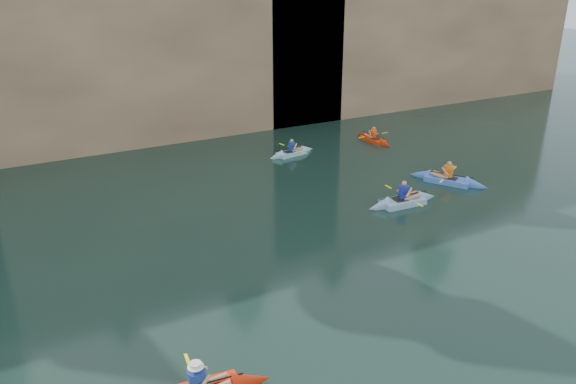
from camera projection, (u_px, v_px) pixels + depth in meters
name	position (u px, v px, depth m)	size (l,w,h in m)	color
cliff	(85.00, 24.00, 35.63)	(70.00, 16.00, 12.00)	tan
cliff_slab_center	(148.00, 40.00, 30.59)	(24.00, 2.40, 11.40)	tan
cliff_slab_east	(428.00, 35.00, 39.75)	(26.00, 2.40, 9.84)	tan
sea_cave_center	(44.00, 129.00, 28.93)	(3.50, 1.00, 3.20)	black
sea_cave_east	(283.00, 90.00, 34.90)	(5.00, 1.00, 4.50)	black
kayaker_ltblue_near	(403.00, 201.00, 23.77)	(3.42, 2.61, 1.34)	#81ACD8
kayaker_red_far	(373.00, 139.00, 32.45)	(2.15, 2.96, 1.07)	red
kayaker_ltblue_mid	(292.00, 153.00, 30.08)	(2.97, 2.18, 1.10)	#89CAE5
kayaker_blue_east	(448.00, 180.00, 26.20)	(2.54, 3.56, 1.31)	#4174DE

